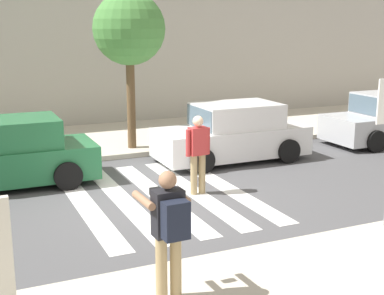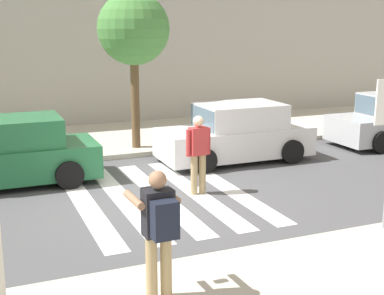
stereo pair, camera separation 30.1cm
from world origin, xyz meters
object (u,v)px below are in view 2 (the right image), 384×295
at_px(photographer_with_backpack, 159,225).
at_px(parked_car_white, 236,134).
at_px(pedestrian_crossing, 198,150).
at_px(parked_car_green, 8,154).
at_px(street_tree_center, 134,30).

relative_size(photographer_with_backpack, parked_car_white, 0.42).
bearing_deg(pedestrian_crossing, photographer_with_backpack, -118.96).
bearing_deg(parked_car_white, parked_car_green, 180.00).
xyz_separation_m(pedestrian_crossing, parked_car_green, (-3.75, 2.30, -0.25)).
bearing_deg(photographer_with_backpack, pedestrian_crossing, 61.04).
distance_m(photographer_with_backpack, parked_car_green, 6.73).
bearing_deg(photographer_with_backpack, parked_car_green, 101.99).
distance_m(photographer_with_backpack, pedestrian_crossing, 4.88).
distance_m(pedestrian_crossing, street_tree_center, 4.95).
bearing_deg(street_tree_center, photographer_with_backpack, -104.67).
bearing_deg(photographer_with_backpack, parked_car_white, 55.87).
bearing_deg(parked_car_white, pedestrian_crossing, -132.23).
distance_m(photographer_with_backpack, parked_car_white, 7.94).
xyz_separation_m(photographer_with_backpack, pedestrian_crossing, (2.36, 4.26, -0.19)).
height_order(parked_car_white, street_tree_center, street_tree_center).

